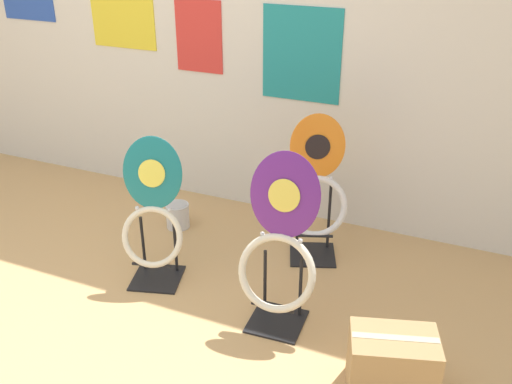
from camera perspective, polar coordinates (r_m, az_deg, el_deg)
The scene contains 7 objects.
ground_plane at distance 3.12m, azimuth -23.60°, elevation -15.01°, with size 14.00×14.00×0.00m, color tan.
wall_back at distance 4.00m, azimuth -6.40°, elevation 16.92°, with size 8.00×0.07×2.60m.
toilet_seat_display_orange_sun at distance 3.41m, azimuth 5.97°, elevation -0.28°, with size 0.41×0.36×0.92m.
toilet_seat_display_teal_sax at distance 3.25m, azimuth -10.27°, elevation -2.49°, with size 0.40×0.36×0.85m.
toilet_seat_display_purple_note at distance 2.85m, azimuth 2.33°, elevation -6.12°, with size 0.42×0.31×0.93m.
paint_can at distance 3.91m, azimuth -7.85°, elevation -2.26°, with size 0.16×0.16×0.18m.
storage_box at distance 2.69m, azimuth 13.43°, elevation -16.46°, with size 0.44×0.35×0.31m.
Camera 1 is at (1.95, -1.46, 1.96)m, focal length 40.00 mm.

